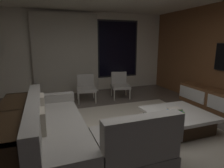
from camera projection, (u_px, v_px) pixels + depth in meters
The scene contains 9 objects.
floor at pixel (124, 138), 3.54m from camera, with size 9.20×9.20×0.00m, color #564C44.
back_wall_with_window at pixel (80, 53), 6.54m from camera, with size 6.60×0.30×2.70m.
area_rug at pixel (143, 137), 3.57m from camera, with size 3.20×3.80×0.01m, color #ADA391.
sectional_couch at pixel (75, 133), 3.11m from camera, with size 1.98×2.50×0.82m.
coffee_table at pixel (177, 120), 3.85m from camera, with size 1.16×1.16×0.36m.
book_stack_on_coffee_table at pixel (175, 111), 3.77m from camera, with size 0.28×0.20×0.10m.
accent_chair_near_window at pixel (120, 84), 6.03m from camera, with size 0.63×0.64×0.78m.
accent_chair_by_curtain at pixel (86, 86), 5.67m from camera, with size 0.61×0.63×0.78m.
console_table_behind_couch at pixel (12, 131), 2.90m from camera, with size 0.40×2.10×0.74m.
Camera 1 is at (-1.31, -2.97, 1.74)m, focal length 30.83 mm.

